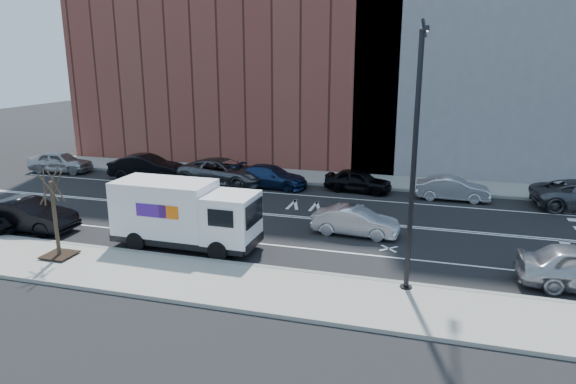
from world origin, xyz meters
The scene contains 18 objects.
ground centered at (0.00, 0.00, 0.00)m, with size 120.00×120.00×0.00m, color black.
sidewalk_near centered at (0.00, -8.80, 0.07)m, with size 44.00×3.60×0.15m, color gray.
sidewalk_far centered at (0.00, 8.80, 0.07)m, with size 44.00×3.60×0.15m, color gray.
curb_near centered at (0.00, -7.00, 0.08)m, with size 44.00×0.25×0.17m, color gray.
curb_far centered at (0.00, 7.00, 0.08)m, with size 44.00×0.25×0.17m, color gray.
road_markings centered at (0.00, 0.00, 0.00)m, with size 40.00×8.60×0.01m, color white, non-canonical shape.
bldg_brick centered at (-8.00, 15.60, 11.00)m, with size 26.00×10.00×22.00m, color brown.
streetlight centered at (7.00, -6.91, 5.08)m, with size 0.44×4.02×9.34m.
street_tree centered at (-7.00, -8.40, 1.45)m, with size 1.20×1.20×3.75m.
fedex_van centered at (-2.64, -5.60, 1.55)m, with size 6.49×2.38×2.95m.
far_parked_a centered at (-18.39, 5.58, 0.77)m, with size 1.82×4.53×1.54m, color #9A9A9F.
far_parked_b centered at (-11.20, 5.42, 0.84)m, with size 1.77×5.08×1.68m, color black.
far_parked_c centered at (-5.60, 5.57, 0.83)m, with size 2.76×5.99×1.67m, color #4D4F55.
far_parked_d centered at (-2.39, 5.67, 0.70)m, with size 1.97×4.85×1.41m, color #16284F.
far_parked_e centered at (3.20, 6.09, 0.71)m, with size 1.67×4.15×1.41m, color black.
far_parked_f centered at (8.80, 5.76, 0.69)m, with size 1.45×4.16×1.37m, color silver.
driving_sedan centered at (4.29, -1.89, 0.67)m, with size 1.41×4.04×1.33m, color silver.
near_parked_rear_a centered at (-11.00, -5.71, 0.79)m, with size 1.68×4.81×1.59m, color black.
Camera 1 is at (7.66, -24.83, 8.19)m, focal length 32.00 mm.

